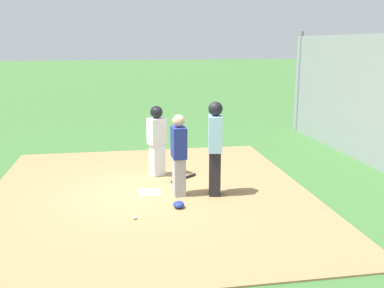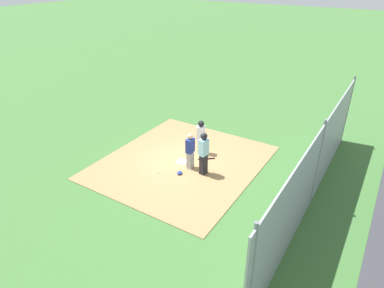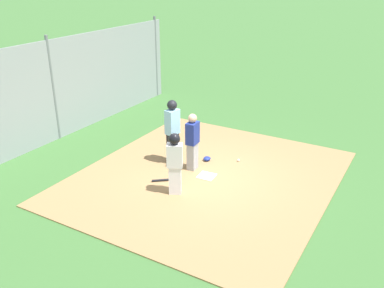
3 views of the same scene
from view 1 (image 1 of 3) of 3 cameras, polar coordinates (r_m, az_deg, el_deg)
name	(u,v)px [view 1 (image 1 of 3)]	position (r m, az deg, el deg)	size (l,w,h in m)	color
ground_plane	(150,194)	(8.78, -5.58, -6.66)	(140.00, 140.00, 0.00)	#3D6B33
dirt_infield	(150,194)	(8.78, -5.59, -6.57)	(7.20, 6.40, 0.03)	#9E774C
home_plate	(150,193)	(8.77, -5.59, -6.42)	(0.44, 0.44, 0.02)	white
catcher	(179,154)	(8.38, -1.75, -1.35)	(0.40, 0.28, 1.62)	#9E9EA3
umpire	(215,146)	(8.38, 3.07, -0.27)	(0.42, 0.32, 1.87)	black
runner	(157,137)	(9.67, -4.67, 0.99)	(0.41, 0.46, 1.60)	silver
baseball_bat	(184,178)	(9.57, -1.11, -4.53)	(0.06, 0.06, 0.76)	black
catcher_mask	(179,205)	(7.98, -1.77, -8.02)	(0.24, 0.20, 0.12)	navy
baseball	(135,217)	(7.54, -7.61, -9.61)	(0.07, 0.07, 0.07)	white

